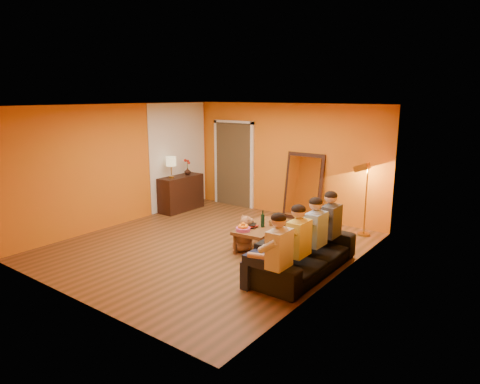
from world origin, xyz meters
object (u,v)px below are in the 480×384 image
Objects in this scene: person_far_left at (279,256)px; tumbler at (271,223)px; coffee_table at (262,237)px; laptop at (280,222)px; person_mid_left at (299,245)px; table_lamp at (171,167)px; wine_bottle at (263,219)px; mirror_frame at (304,187)px; floor_lamp at (366,201)px; dog at (243,233)px; person_mid_right at (316,235)px; vase at (188,171)px; person_far_right at (331,227)px; sofa at (305,253)px; sideboard at (181,193)px.

person_far_left reaches higher than tumbler.
coffee_table is 3.73× the size of laptop.
person_mid_left is at bearing -42.49° from tumbler.
table_lamp is 3.26m from wine_bottle.
person_mid_left is (0.00, 0.55, 0.00)m from person_far_left.
mirror_frame is 1.58m from floor_lamp.
floor_lamp reaches higher than tumbler.
dog reaches higher than laptop.
coffee_table is 0.38m from dog.
person_mid_right is at bearing -87.73° from floor_lamp.
vase is (-4.37, 2.23, 0.33)m from person_mid_left.
person_mid_left is at bearing -73.64° from laptop.
person_far_left and person_mid_left have the same top height.
tumbler is at bearing 125.87° from person_far_left.
vase is at bearing 140.06° from laptop.
person_far_right is at bearing -7.55° from table_lamp.
mirror_frame is at bearing 26.32° from table_lamp.
laptop is at bearing 72.00° from wine_bottle.
person_far_right reaches higher than coffee_table.
person_mid_left is (1.30, -0.96, 0.40)m from coffee_table.
coffee_table is 1.00× the size of person_far_left.
mirror_frame reaches higher than person_far_right.
mirror_frame is 3.94m from person_far_left.
wine_bottle is at bearing 65.80° from dog.
sofa is 4.64m from vase.
mirror_frame reaches higher than person_mid_right.
person_mid_left is (0.03, -2.78, -0.11)m from floor_lamp.
vase is (-4.24, 1.78, 0.62)m from sofa.
person_far_left is at bearing -27.03° from table_lamp.
coffee_table is at bearing -13.20° from table_lamp.
person_mid_right is 1.36m from laptop.
sideboard reaches higher than coffee_table.
sideboard reaches higher than sofa.
sideboard is at bearing 168.62° from person_far_right.
dog is at bearing 156.30° from person_mid_left.
table_lamp is 0.42× the size of person_mid_left.
person_far_left and person_mid_right have the same top height.
floor_lamp is at bearing -2.46° from sofa.
person_far_left is 1.92m from wine_bottle.
dog is 1.59m from person_far_right.
table_lamp is at bearing 165.51° from person_mid_right.
dog is at bearing -129.85° from coffee_table.
coffee_table is at bearing 143.54° from person_mid_left.
table_lamp is 4.48m from sofa.
mirror_frame reaches higher than person_far_left.
sideboard reaches higher than wine_bottle.
person_mid_left is at bearing -42.45° from coffee_table.
table_lamp is at bearing 73.83° from sofa.
mirror_frame is 1.84m from laptop.
mirror_frame is 2.44m from dog.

